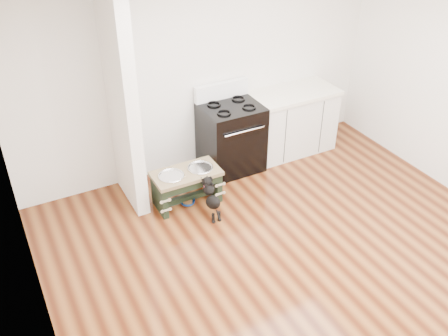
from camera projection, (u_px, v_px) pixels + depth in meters
ground at (308, 272)px, 5.18m from camera, size 5.00×5.00×0.00m
room_shell at (325, 135)px, 4.30m from camera, size 5.00×5.00×5.00m
partition_wall at (122, 99)px, 5.55m from camera, size 0.15×0.80×2.70m
oven_range at (231, 136)px, 6.62m from camera, size 0.76×0.69×1.14m
cabinet_run at (291, 122)px, 7.04m from camera, size 1.24×0.64×0.91m
dog_feeder at (187, 181)px, 6.02m from camera, size 0.81×0.44×0.46m
puppy at (211, 197)px, 5.82m from camera, size 0.14×0.42×0.50m
floor_bowl at (188, 202)px, 6.14m from camera, size 0.22×0.22×0.06m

